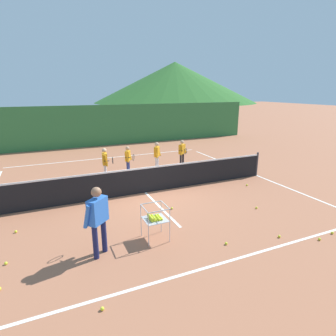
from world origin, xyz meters
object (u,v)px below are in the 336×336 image
(student_1, at_px, (128,158))
(tennis_ball_9, at_px, (319,239))
(tennis_ball_0, at_px, (256,208))
(student_0, at_px, (105,161))
(student_2, at_px, (157,153))
(tennis_net, at_px, (145,180))
(tennis_ball_10, at_px, (172,208))
(tennis_ball_1, at_px, (16,232))
(tennis_ball_4, at_px, (6,263))
(tennis_ball_8, at_px, (279,236))
(ball_cart, at_px, (154,218))
(student_3, at_px, (182,151))
(tennis_ball_6, at_px, (332,233))
(tennis_ball_3, at_px, (102,309))
(instructor, at_px, (98,215))
(tennis_ball_2, at_px, (226,243))
(tennis_ball_5, at_px, (247,185))

(student_1, distance_m, tennis_ball_9, 8.03)
(tennis_ball_0, bearing_deg, student_0, 127.67)
(student_2, bearing_deg, student_1, -174.86)
(tennis_net, relative_size, tennis_ball_10, 153.88)
(tennis_net, bearing_deg, tennis_ball_1, -161.18)
(tennis_ball_4, xyz_separation_m, tennis_ball_9, (7.16, -2.07, 0.00))
(tennis_net, relative_size, tennis_ball_8, 153.88)
(tennis_ball_1, bearing_deg, ball_cart, -28.77)
(student_0, bearing_deg, tennis_ball_10, -71.39)
(tennis_net, height_order, tennis_ball_0, tennis_net)
(student_3, xyz_separation_m, tennis_ball_1, (-7.00, -4.05, -0.76))
(ball_cart, relative_size, tennis_ball_6, 13.22)
(tennis_ball_3, distance_m, tennis_ball_10, 4.38)
(instructor, bearing_deg, tennis_net, 55.79)
(tennis_net, xyz_separation_m, tennis_ball_1, (-4.16, -1.42, -0.47))
(tennis_ball_1, bearing_deg, instructor, -45.68)
(tennis_ball_2, bearing_deg, ball_cart, 147.40)
(instructor, height_order, student_2, instructor)
(student_1, height_order, tennis_ball_10, student_1)
(tennis_ball_4, bearing_deg, tennis_ball_5, 13.56)
(student_3, bearing_deg, student_0, -172.08)
(student_1, bearing_deg, tennis_ball_0, -63.13)
(student_1, xyz_separation_m, tennis_ball_5, (3.84, -3.44, -0.73))
(tennis_ball_0, xyz_separation_m, tennis_ball_3, (-5.35, -2.26, 0.00))
(tennis_ball_4, bearing_deg, tennis_ball_6, -14.34)
(student_2, xyz_separation_m, tennis_ball_0, (1.26, -5.44, -0.76))
(student_2, distance_m, tennis_ball_8, 7.16)
(ball_cart, height_order, tennis_ball_4, ball_cart)
(tennis_ball_9, bearing_deg, tennis_ball_6, 8.39)
(student_0, bearing_deg, student_2, 11.95)
(student_2, relative_size, tennis_ball_8, 19.47)
(tennis_ball_2, bearing_deg, instructor, 163.90)
(student_0, distance_m, tennis_ball_10, 4.12)
(student_1, distance_m, tennis_ball_2, 6.75)
(tennis_ball_4, distance_m, tennis_ball_6, 8.00)
(tennis_ball_2, xyz_separation_m, tennis_ball_4, (-4.87, 1.28, 0.00))
(tennis_ball_6, xyz_separation_m, tennis_ball_10, (-3.23, 3.15, 0.00))
(tennis_ball_4, bearing_deg, student_2, 43.87)
(student_2, distance_m, tennis_ball_5, 4.37)
(tennis_ball_1, bearing_deg, tennis_ball_8, -25.97)
(instructor, distance_m, tennis_ball_5, 6.73)
(tennis_ball_6, bearing_deg, student_3, 95.07)
(tennis_ball_1, height_order, tennis_ball_9, same)
(student_0, xyz_separation_m, tennis_ball_9, (3.92, -7.07, -0.78))
(tennis_ball_6, xyz_separation_m, tennis_ball_8, (-1.42, 0.43, 0.00))
(tennis_net, xyz_separation_m, tennis_ball_6, (3.51, -4.89, -0.47))
(tennis_ball_2, bearing_deg, tennis_ball_8, -10.73)
(tennis_net, bearing_deg, ball_cart, -105.29)
(tennis_ball_4, relative_size, tennis_ball_8, 1.00)
(student_2, relative_size, student_3, 1.00)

